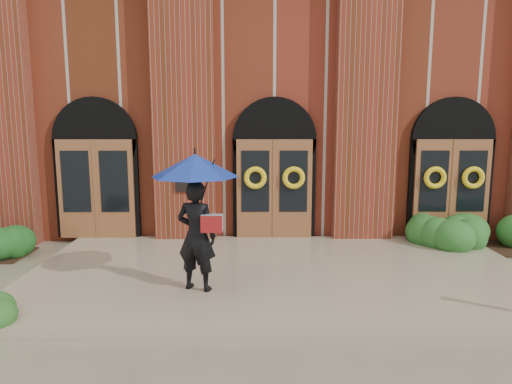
{
  "coord_description": "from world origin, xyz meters",
  "views": [
    {
      "loc": [
        -0.54,
        -8.69,
        3.14
      ],
      "look_at": [
        -0.47,
        1.0,
        1.59
      ],
      "focal_mm": 32.0,
      "sensor_mm": 36.0,
      "label": 1
    }
  ],
  "objects": [
    {
      "name": "hedge_wall_right",
      "position": [
        5.2,
        2.06,
        0.39
      ],
      "size": [
        3.05,
        1.22,
        0.78
      ],
      "primitive_type": "ellipsoid",
      "color": "#23571E",
      "rests_on": "ground"
    },
    {
      "name": "church_building",
      "position": [
        0.0,
        8.78,
        3.5
      ],
      "size": [
        16.2,
        12.53,
        7.0
      ],
      "color": "maroon",
      "rests_on": "ground"
    },
    {
      "name": "man_with_umbrella",
      "position": [
        -1.52,
        -0.93,
        1.84
      ],
      "size": [
        1.9,
        1.9,
        2.41
      ],
      "rotation": [
        0.0,
        0.0,
        2.83
      ],
      "color": "black",
      "rests_on": "landing"
    },
    {
      "name": "ground",
      "position": [
        0.0,
        0.0,
        0.0
      ],
      "size": [
        90.0,
        90.0,
        0.0
      ],
      "primitive_type": "plane",
      "color": "gray",
      "rests_on": "ground"
    },
    {
      "name": "landing",
      "position": [
        0.0,
        0.15,
        0.07
      ],
      "size": [
        10.0,
        5.3,
        0.15
      ],
      "primitive_type": "cube",
      "color": "gray",
      "rests_on": "ground"
    }
  ]
}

